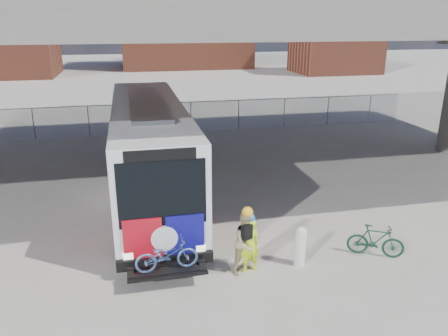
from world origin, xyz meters
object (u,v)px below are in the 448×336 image
object	(u,v)px
cyclist_hivis	(250,244)
cyclist_tan	(247,242)
bus	(149,141)
bike_parked	(376,241)
bollard	(300,245)

from	to	relation	value
cyclist_hivis	cyclist_tan	distance (m)	0.10
cyclist_hivis	cyclist_tan	size ratio (longest dim) A/B	0.90
bus	bike_parked	size ratio (longest dim) A/B	8.10
bus	bollard	xyz separation A→B (m)	(3.69, -6.33, -1.49)
bus	bike_parked	xyz separation A→B (m)	(6.00, -6.33, -1.63)
cyclist_hivis	bike_parked	world-z (taller)	cyclist_hivis
bollard	cyclist_hivis	world-z (taller)	cyclist_hivis
bike_parked	cyclist_tan	bearing A→B (deg)	118.07
cyclist_hivis	cyclist_tan	xyz separation A→B (m)	(-0.07, -0.00, 0.07)
bus	cyclist_hivis	distance (m)	6.84
bollard	cyclist_tan	bearing A→B (deg)	-179.88
bus	cyclist_hivis	xyz separation A→B (m)	(2.23, -6.33, -1.29)
bus	cyclist_tan	size ratio (longest dim) A/B	6.80
bike_parked	bollard	bearing A→B (deg)	118.02
bus	cyclist_tan	xyz separation A→B (m)	(2.16, -6.34, -1.21)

